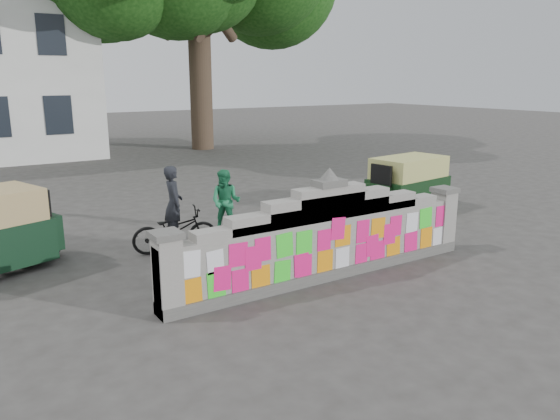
{
  "coord_description": "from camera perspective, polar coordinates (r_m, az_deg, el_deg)",
  "views": [
    {
      "loc": [
        -5.8,
        -7.35,
        3.52
      ],
      "look_at": [
        -0.37,
        1.0,
        1.1
      ],
      "focal_mm": 35.0,
      "sensor_mm": 36.0,
      "label": 1
    }
  ],
  "objects": [
    {
      "name": "pedestrian",
      "position": [
        12.63,
        -5.69,
        0.89
      ],
      "size": [
        0.9,
        0.91,
        1.48
      ],
      "primitive_type": "imported",
      "rotation": [
        0.0,
        0.0,
        -0.81
      ],
      "color": "#238050",
      "rests_on": "ground"
    },
    {
      "name": "cyclist_bike",
      "position": [
        11.46,
        -10.93,
        -2.08
      ],
      "size": [
        1.83,
        0.95,
        0.91
      ],
      "primitive_type": "imported",
      "rotation": [
        0.0,
        0.0,
        1.37
      ],
      "color": "black",
      "rests_on": "ground"
    },
    {
      "name": "ground",
      "position": [
        10.0,
        4.95,
        -7.01
      ],
      "size": [
        100.0,
        100.0,
        0.0
      ],
      "primitive_type": "plane",
      "color": "#383533",
      "rests_on": "ground"
    },
    {
      "name": "parapet_wall",
      "position": [
        9.75,
        5.06,
        -2.89
      ],
      "size": [
        6.48,
        0.44,
        2.01
      ],
      "color": "#4C4C49",
      "rests_on": "ground"
    },
    {
      "name": "cyclist_rider",
      "position": [
        11.38,
        -11.0,
        -0.54
      ],
      "size": [
        0.48,
        0.63,
        1.55
      ],
      "primitive_type": "imported",
      "rotation": [
        0.0,
        0.0,
        1.37
      ],
      "color": "black",
      "rests_on": "ground"
    },
    {
      "name": "rickshaw_right",
      "position": [
        15.2,
        13.1,
        2.8
      ],
      "size": [
        2.66,
        1.48,
        1.44
      ],
      "rotation": [
        0.0,
        0.0,
        3.27
      ],
      "color": "black",
      "rests_on": "ground"
    }
  ]
}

